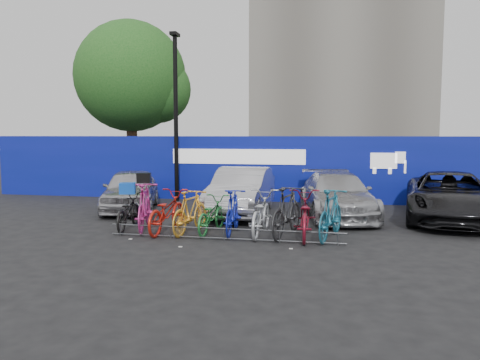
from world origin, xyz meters
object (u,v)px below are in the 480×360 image
(car_0, at_px, (131,190))
(bike_8, at_px, (304,215))
(car_3, at_px, (450,197))
(car_2, at_px, (337,195))
(bike_6, at_px, (261,213))
(bike_3, at_px, (190,212))
(bike_7, at_px, (287,212))
(lamppost, at_px, (176,112))
(bike_rack, at_px, (224,234))
(bike_0, at_px, (128,212))
(bike_9, at_px, (331,214))
(bike_2, at_px, (167,212))
(bike_5, at_px, (233,212))
(tree, at_px, (136,79))
(car_1, at_px, (242,191))
(bike_4, at_px, (211,215))
(bike_1, at_px, (145,207))

(car_0, relative_size, bike_8, 1.88)
(bike_8, bearing_deg, car_3, -145.04)
(car_2, height_order, bike_6, car_2)
(car_3, bearing_deg, bike_3, -146.71)
(bike_3, relative_size, bike_7, 0.89)
(lamppost, relative_size, car_3, 1.22)
(bike_rack, relative_size, bike_0, 3.15)
(bike_0, bearing_deg, bike_3, 166.37)
(car_3, xyz_separation_m, bike_9, (-3.32, -3.07, -0.10))
(bike_2, bearing_deg, bike_5, -170.89)
(bike_8, bearing_deg, bike_5, -7.01)
(tree, xyz_separation_m, bike_0, (4.03, -9.88, -4.60))
(bike_rack, xyz_separation_m, car_3, (5.75, 3.68, 0.54))
(car_3, bearing_deg, lamppost, 174.10)
(bike_rack, xyz_separation_m, bike_6, (0.74, 0.76, 0.38))
(car_1, xyz_separation_m, bike_3, (-0.71, -3.02, -0.17))
(bike_3, height_order, bike_6, bike_3)
(car_1, bearing_deg, bike_7, -60.17)
(bike_3, distance_m, bike_8, 2.81)
(bike_rack, height_order, bike_0, bike_0)
(bike_4, bearing_deg, car_2, -129.48)
(bike_7, bearing_deg, bike_0, 11.96)
(bike_1, distance_m, bike_2, 0.68)
(car_2, bearing_deg, bike_6, -131.93)
(bike_0, distance_m, bike_6, 3.49)
(car_0, xyz_separation_m, bike_5, (4.03, -2.97, -0.12))
(bike_4, bearing_deg, bike_7, -176.21)
(bike_1, bearing_deg, car_0, -74.52)
(bike_1, xyz_separation_m, bike_6, (3.02, -0.01, -0.08))
(car_1, bearing_deg, bike_rack, -85.49)
(bike_3, bearing_deg, car_1, -93.28)
(tree, xyz_separation_m, bike_4, (6.27, -9.89, -4.61))
(bike_7, bearing_deg, bike_rack, 39.53)
(bike_8, relative_size, bike_9, 1.06)
(car_1, relative_size, car_3, 0.87)
(car_2, bearing_deg, bike_4, -146.27)
(bike_0, bearing_deg, tree, -75.09)
(car_3, distance_m, bike_7, 5.29)
(tree, bearing_deg, bike_rack, -57.55)
(car_2, height_order, bike_5, car_2)
(lamppost, height_order, car_1, lamppost)
(car_1, distance_m, bike_2, 3.30)
(lamppost, xyz_separation_m, car_2, (5.79, -2.21, -2.61))
(bike_6, xyz_separation_m, bike_8, (1.07, -0.15, 0.02))
(tree, xyz_separation_m, bike_3, (5.78, -10.07, -4.52))
(bike_7, height_order, bike_8, bike_7)
(bike_0, xyz_separation_m, bike_8, (4.56, -0.18, 0.09))
(bike_0, relative_size, bike_2, 0.89)
(tree, relative_size, bike_6, 3.81)
(bike_3, distance_m, bike_5, 1.06)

